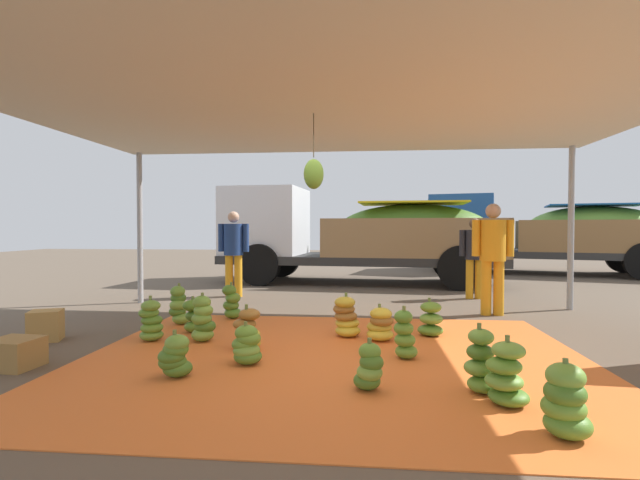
{
  "coord_description": "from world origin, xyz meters",
  "views": [
    {
      "loc": [
        0.31,
        -4.87,
        1.4
      ],
      "look_at": [
        -0.37,
        2.3,
        1.2
      ],
      "focal_mm": 25.95,
      "sensor_mm": 36.0,
      "label": 1
    }
  ],
  "objects": [
    {
      "name": "tarp_orange",
      "position": [
        0.0,
        0.0,
        0.01
      ],
      "size": [
        5.36,
        4.41,
        0.01
      ],
      "primitive_type": "cube",
      "color": "orange",
      "rests_on": "ground"
    },
    {
      "name": "banana_bunch_15",
      "position": [
        -2.28,
        0.53,
        0.24
      ],
      "size": [
        0.39,
        0.39,
        0.55
      ],
      "color": "#6B9E38",
      "rests_on": "tarp_orange"
    },
    {
      "name": "worker_2",
      "position": [
        2.47,
        4.38,
        0.92
      ],
      "size": [
        0.58,
        0.35,
        1.57
      ],
      "color": "orange",
      "rests_on": "ground"
    },
    {
      "name": "crate_0",
      "position": [
        -3.59,
        0.45,
        0.19
      ],
      "size": [
        0.44,
        0.42,
        0.37
      ],
      "primitive_type": "cube",
      "rotation": [
        0.0,
        0.0,
        0.37
      ],
      "color": "#B78947",
      "rests_on": "ground"
    },
    {
      "name": "cargo_truck_main",
      "position": [
        0.05,
        6.78,
        1.25
      ],
      "size": [
        6.98,
        2.83,
        2.4
      ],
      "color": "#2D2D2D",
      "rests_on": "ground"
    },
    {
      "name": "banana_bunch_3",
      "position": [
        1.43,
        -1.17,
        0.24
      ],
      "size": [
        0.44,
        0.41,
        0.55
      ],
      "color": "#518428",
      "rests_on": "tarp_orange"
    },
    {
      "name": "crate_1",
      "position": [
        -3.14,
        -0.62,
        0.15
      ],
      "size": [
        0.46,
        0.43,
        0.29
      ],
      "primitive_type": "cube",
      "rotation": [
        0.0,
        0.0,
        -0.07
      ],
      "color": "olive",
      "rests_on": "ground"
    },
    {
      "name": "banana_bunch_4",
      "position": [
        -1.0,
        0.25,
        0.22
      ],
      "size": [
        0.4,
        0.41,
        0.51
      ],
      "color": "gold",
      "rests_on": "tarp_orange"
    },
    {
      "name": "banana_bunch_2",
      "position": [
        0.36,
        -0.94,
        0.2
      ],
      "size": [
        0.31,
        0.3,
        0.45
      ],
      "color": "#477523",
      "rests_on": "tarp_orange"
    },
    {
      "name": "banana_bunch_6",
      "position": [
        -0.87,
        -0.29,
        0.19
      ],
      "size": [
        0.4,
        0.39,
        0.43
      ],
      "color": "#518428",
      "rests_on": "tarp_orange"
    },
    {
      "name": "cargo_truck_far",
      "position": [
        5.64,
        9.69,
        1.26
      ],
      "size": [
        7.06,
        4.04,
        2.4
      ],
      "color": "#2D2D2D",
      "rests_on": "ground"
    },
    {
      "name": "banana_bunch_0",
      "position": [
        1.65,
        -1.7,
        0.24
      ],
      "size": [
        0.4,
        0.4,
        0.52
      ],
      "color": "#518428",
      "rests_on": "tarp_orange"
    },
    {
      "name": "banana_bunch_5",
      "position": [
        -1.68,
        1.95,
        0.25
      ],
      "size": [
        0.34,
        0.34,
        0.56
      ],
      "color": "#518428",
      "rests_on": "tarp_orange"
    },
    {
      "name": "banana_bunch_14",
      "position": [
        1.3,
        -0.88,
        0.25
      ],
      "size": [
        0.38,
        0.38,
        0.58
      ],
      "color": "#60932D",
      "rests_on": "tarp_orange"
    },
    {
      "name": "banana_bunch_13",
      "position": [
        -1.63,
        0.56,
        0.27
      ],
      "size": [
        0.4,
        0.39,
        0.6
      ],
      "color": "#75A83D",
      "rests_on": "tarp_orange"
    },
    {
      "name": "banana_bunch_9",
      "position": [
        -1.92,
        1.01,
        0.21
      ],
      "size": [
        0.34,
        0.35,
        0.48
      ],
      "color": "#60932D",
      "rests_on": "tarp_orange"
    },
    {
      "name": "tent_canopy",
      "position": [
        -0.0,
        -0.08,
        2.74
      ],
      "size": [
        8.0,
        7.0,
        2.82
      ],
      "color": "#9EA0A5",
      "rests_on": "ground"
    },
    {
      "name": "banana_bunch_12",
      "position": [
        -2.33,
        1.5,
        0.27
      ],
      "size": [
        0.37,
        0.36,
        0.59
      ],
      "color": "#75A83D",
      "rests_on": "tarp_orange"
    },
    {
      "name": "banana_bunch_11",
      "position": [
        1.17,
        1.13,
        0.21
      ],
      "size": [
        0.41,
        0.41,
        0.48
      ],
      "color": "#518428",
      "rests_on": "tarp_orange"
    },
    {
      "name": "banana_bunch_8",
      "position": [
        0.75,
        0.05,
        0.25
      ],
      "size": [
        0.3,
        0.27,
        0.56
      ],
      "color": "#60932D",
      "rests_on": "tarp_orange"
    },
    {
      "name": "ground_plane",
      "position": [
        0.0,
        3.0,
        0.0
      ],
      "size": [
        40.0,
        40.0,
        0.0
      ],
      "primitive_type": "plane",
      "color": "brown"
    },
    {
      "name": "worker_0",
      "position": [
        2.35,
        2.68,
        1.03
      ],
      "size": [
        0.65,
        0.4,
        1.77
      ],
      "color": "orange",
      "rests_on": "ground"
    },
    {
      "name": "banana_bunch_1",
      "position": [
        -1.43,
        -0.77,
        0.2
      ],
      "size": [
        0.41,
        0.38,
        0.44
      ],
      "color": "#477523",
      "rests_on": "tarp_orange"
    },
    {
      "name": "banana_bunch_10",
      "position": [
        0.09,
        1.0,
        0.25
      ],
      "size": [
        0.47,
        0.46,
        0.56
      ],
      "color": "gold",
      "rests_on": "tarp_orange"
    },
    {
      "name": "worker_1",
      "position": [
        -2.29,
        4.2,
        1.0
      ],
      "size": [
        0.63,
        0.38,
        1.72
      ],
      "color": "orange",
      "rests_on": "ground"
    },
    {
      "name": "banana_bunch_7",
      "position": [
        0.52,
        0.82,
        0.2
      ],
      "size": [
        0.44,
        0.45,
        0.45
      ],
      "color": "gold",
      "rests_on": "tarp_orange"
    }
  ]
}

